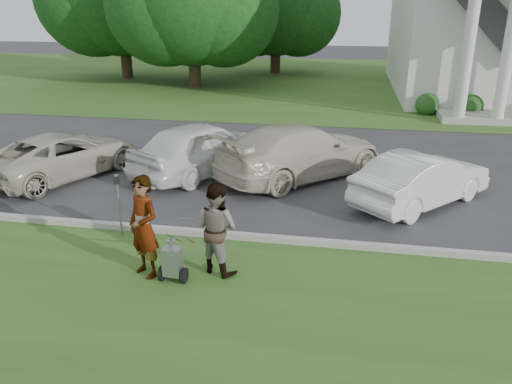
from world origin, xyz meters
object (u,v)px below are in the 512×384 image
(car_a, at_px, (63,155))
(car_d, at_px, (422,179))
(person_left, at_px, (144,228))
(car_b, at_px, (202,148))
(tree_back, at_px, (276,8))
(parking_meter_near, at_px, (118,198))
(person_right, at_px, (217,229))
(car_c, at_px, (301,151))
(tree_left, at_px, (192,2))
(striping_cart, at_px, (173,262))

(car_a, height_order, car_d, car_d)
(person_left, xyz_separation_m, car_b, (-0.70, 6.26, -0.18))
(tree_back, bearing_deg, parking_meter_near, -88.11)
(person_right, xyz_separation_m, car_b, (-2.00, 5.86, -0.09))
(person_left, relative_size, parking_meter_near, 1.36)
(car_c, bearing_deg, car_a, 53.34)
(tree_left, height_order, person_left, tree_left)
(tree_back, xyz_separation_m, car_c, (4.49, -24.82, -3.92))
(tree_left, relative_size, striping_cart, 10.49)
(person_right, height_order, car_b, person_right)
(person_left, height_order, car_d, person_left)
(person_left, distance_m, car_d, 7.39)
(person_left, bearing_deg, striping_cart, 17.95)
(person_right, relative_size, car_d, 0.44)
(tree_left, relative_size, car_c, 1.92)
(person_left, height_order, car_b, person_left)
(parking_meter_near, xyz_separation_m, car_a, (-3.55, 3.71, -0.26))
(striping_cart, xyz_separation_m, car_b, (-1.28, 6.40, 0.42))
(tree_back, bearing_deg, striping_cart, -84.95)
(car_a, bearing_deg, parking_meter_near, 157.04)
(car_a, height_order, car_b, car_b)
(parking_meter_near, distance_m, car_c, 6.08)
(tree_left, relative_size, car_b, 2.22)
(car_a, distance_m, car_c, 7.17)
(person_right, height_order, parking_meter_near, person_right)
(person_left, xyz_separation_m, car_c, (2.30, 6.47, -0.20))
(person_left, relative_size, car_a, 0.42)
(car_b, distance_m, car_d, 6.47)
(car_d, bearing_deg, parking_meter_near, 68.05)
(tree_left, bearing_deg, striping_cart, -73.86)
(car_c, bearing_deg, tree_left, -19.93)
(car_b, bearing_deg, striping_cart, 131.60)
(car_b, bearing_deg, parking_meter_near, 114.13)
(car_a, relative_size, car_b, 1.00)
(parking_meter_near, bearing_deg, tree_left, 102.88)
(tree_back, height_order, striping_cart, tree_back)
(car_a, bearing_deg, striping_cart, 158.30)
(striping_cart, bearing_deg, car_a, 136.85)
(parking_meter_near, relative_size, car_b, 0.31)
(parking_meter_near, distance_m, car_a, 5.14)
(tree_back, height_order, person_right, tree_back)
(car_d, bearing_deg, car_c, 15.51)
(striping_cart, distance_m, person_left, 0.84)
(car_a, distance_m, car_b, 4.19)
(parking_meter_near, bearing_deg, striping_cart, -42.38)
(person_left, bearing_deg, parking_meter_near, 160.25)
(person_left, distance_m, person_right, 1.36)
(car_c, bearing_deg, person_right, 123.95)
(car_b, bearing_deg, car_c, -145.80)
(car_d, bearing_deg, striping_cart, 86.72)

